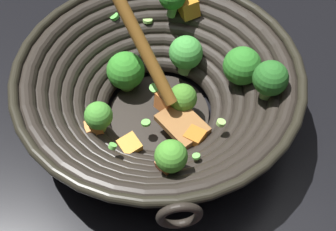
{
  "coord_description": "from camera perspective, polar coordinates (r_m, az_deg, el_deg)",
  "views": [
    {
      "loc": [
        -0.05,
        0.44,
        0.6
      ],
      "look_at": [
        -0.02,
        0.02,
        0.03
      ],
      "focal_mm": 51.39,
      "sensor_mm": 36.0,
      "label": 1
    }
  ],
  "objects": [
    {
      "name": "wok",
      "position": [
        0.69,
        -1.0,
        3.4
      ],
      "size": [
        0.41,
        0.45,
        0.26
      ],
      "color": "black",
      "rests_on": "ground"
    },
    {
      "name": "ground_plane",
      "position": [
        0.75,
        -1.05,
        -0.13
      ],
      "size": [
        4.0,
        4.0,
        0.0
      ],
      "primitive_type": "plane",
      "color": "black"
    }
  ]
}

